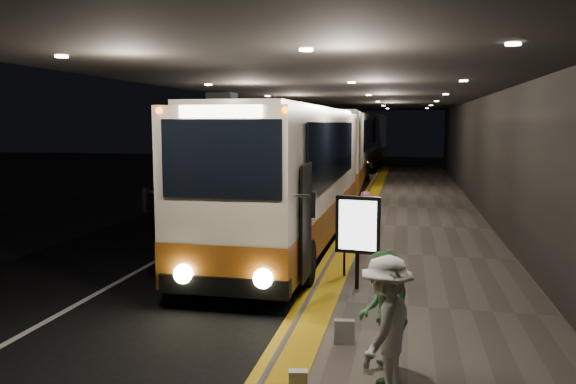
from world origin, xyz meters
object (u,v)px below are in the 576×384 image
(stanchion_post, at_px, (344,252))
(coach_third, at_px, (361,142))
(passenger_waiting_white, at_px, (386,327))
(coach_second, at_px, (340,153))
(coach_main, at_px, (290,182))
(bag_plain, at_px, (298,382))
(passenger_boarding, at_px, (367,220))
(info_sign, at_px, (358,227))
(passenger_waiting_green, at_px, (383,315))
(bag_polka, at_px, (344,332))

(stanchion_post, bearing_deg, coach_third, 93.94)
(passenger_waiting_white, bearing_deg, coach_second, -154.43)
(coach_main, height_order, stanchion_post, coach_main)
(coach_second, bearing_deg, bag_plain, -86.61)
(passenger_boarding, relative_size, stanchion_post, 1.44)
(stanchion_post, bearing_deg, bag_plain, -89.73)
(info_sign, height_order, stanchion_post, info_sign)
(coach_second, height_order, passenger_waiting_green, coach_second)
(stanchion_post, bearing_deg, passenger_boarding, 84.09)
(coach_second, height_order, info_sign, coach_second)
(coach_main, xyz_separation_m, bag_plain, (1.91, -8.79, -1.51))
(coach_third, relative_size, bag_polka, 35.27)
(passenger_waiting_white, distance_m, bag_polka, 1.78)
(passenger_waiting_green, distance_m, passenger_waiting_white, 0.49)
(passenger_waiting_green, xyz_separation_m, passenger_waiting_white, (0.06, -0.48, 0.02))
(passenger_waiting_white, xyz_separation_m, stanchion_post, (-1.07, 5.25, -0.34))
(coach_main, height_order, passenger_waiting_green, coach_main)
(coach_third, relative_size, passenger_boarding, 8.51)
(coach_main, height_order, bag_polka, coach_main)
(coach_main, height_order, bag_plain, coach_main)
(coach_main, distance_m, coach_third, 29.63)
(passenger_waiting_green, height_order, passenger_waiting_white, passenger_waiting_white)
(bag_plain, xyz_separation_m, stanchion_post, (-0.03, 5.41, 0.39))
(coach_second, bearing_deg, passenger_waiting_white, -84.00)
(coach_second, bearing_deg, info_sign, -84.30)
(bag_plain, distance_m, info_sign, 4.67)
(passenger_waiting_green, xyz_separation_m, stanchion_post, (-1.01, 4.77, -0.32))
(bag_polka, bearing_deg, stanchion_post, 96.30)
(coach_second, xyz_separation_m, info_sign, (2.56, -18.62, -0.47))
(bag_plain, bearing_deg, passenger_waiting_white, 8.53)
(coach_main, xyz_separation_m, stanchion_post, (1.89, -3.38, -1.13))
(bag_plain, bearing_deg, passenger_waiting_green, 33.00)
(bag_plain, height_order, info_sign, info_sign)
(passenger_waiting_green, height_order, bag_plain, passenger_waiting_green)
(info_sign, bearing_deg, passenger_waiting_white, -73.19)
(coach_main, xyz_separation_m, passenger_boarding, (2.17, -0.61, -0.89))
(coach_third, bearing_deg, stanchion_post, -82.54)
(coach_second, relative_size, bag_plain, 43.55)
(bag_polka, height_order, bag_plain, bag_polka)
(passenger_waiting_green, relative_size, stanchion_post, 1.60)
(coach_second, xyz_separation_m, stanchion_post, (2.20, -17.74, -1.20))
(coach_main, relative_size, passenger_boarding, 7.94)
(passenger_waiting_white, relative_size, bag_polka, 4.70)
(passenger_waiting_white, bearing_deg, coach_main, -143.62)
(passenger_boarding, distance_m, passenger_waiting_green, 7.57)
(passenger_waiting_white, bearing_deg, passenger_waiting_green, -155.20)
(passenger_waiting_green, xyz_separation_m, bag_plain, (-0.99, -0.64, -0.70))
(passenger_waiting_white, bearing_deg, passenger_boarding, -156.94)
(coach_second, relative_size, passenger_waiting_white, 7.24)
(bag_plain, bearing_deg, passenger_boarding, 88.18)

